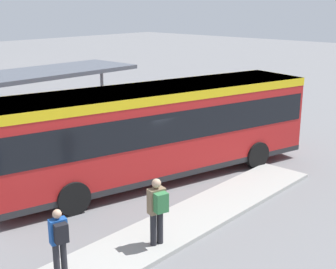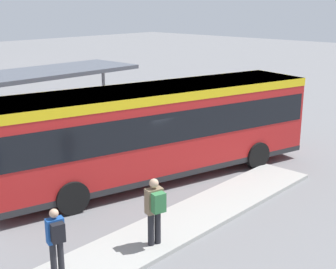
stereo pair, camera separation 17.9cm
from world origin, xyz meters
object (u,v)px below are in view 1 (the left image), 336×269
object	(u,v)px
bicycle_white	(278,116)
bicycle_orange	(257,111)
pedestrian_waiting	(59,238)
bicycle_green	(267,115)
pedestrian_companion	(158,208)
city_bus	(157,126)

from	to	relation	value
bicycle_white	bicycle_orange	xyz separation A→B (m)	(0.13, 1.34, 0.04)
pedestrian_waiting	bicycle_white	distance (m)	16.48
bicycle_white	pedestrian_waiting	bearing A→B (deg)	100.81
bicycle_white	bicycle_green	bearing A→B (deg)	-3.32
pedestrian_waiting	bicycle_white	xyz separation A→B (m)	(16.06, 3.62, -0.69)
pedestrian_waiting	bicycle_green	xyz separation A→B (m)	(16.08, 4.29, -0.70)
bicycle_white	pedestrian_companion	bearing A→B (deg)	105.70
pedestrian_waiting	bicycle_orange	bearing A→B (deg)	-57.72
pedestrian_waiting	pedestrian_companion	size ratio (longest dim) A/B	0.89
bicycle_green	pedestrian_companion	bearing A→B (deg)	115.73
pedestrian_waiting	pedestrian_companion	xyz separation A→B (m)	(2.45, -0.70, 0.11)
pedestrian_waiting	bicycle_white	bearing A→B (deg)	-62.04
pedestrian_waiting	bicycle_orange	world-z (taller)	pedestrian_waiting
bicycle_white	bicycle_green	size ratio (longest dim) A/B	1.04
city_bus	bicycle_orange	bearing A→B (deg)	26.26
pedestrian_companion	bicycle_green	world-z (taller)	pedestrian_companion
city_bus	pedestrian_companion	world-z (taller)	city_bus
city_bus	bicycle_white	xyz separation A→B (m)	(9.92, 0.77, -1.56)
pedestrian_companion	pedestrian_waiting	bearing A→B (deg)	89.45
bicycle_orange	city_bus	bearing A→B (deg)	93.61
pedestrian_waiting	bicycle_green	size ratio (longest dim) A/B	1.05
bicycle_green	bicycle_orange	xyz separation A→B (m)	(0.11, 0.67, 0.05)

